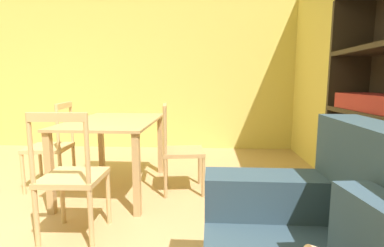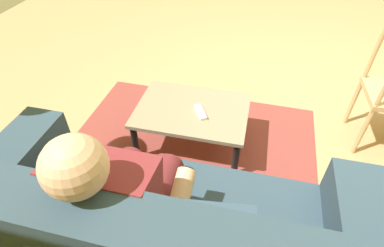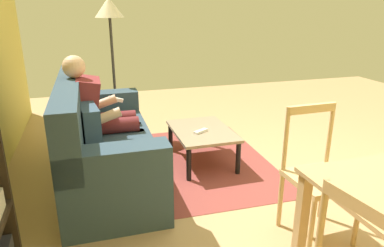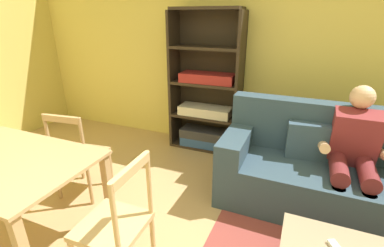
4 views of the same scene
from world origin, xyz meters
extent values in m
plane|color=tan|center=(0.00, 0.00, 0.00)|extent=(9.00, 9.00, 0.00)
cube|color=#2D4251|center=(0.89, 1.59, 0.22)|extent=(1.99, 0.83, 0.45)
cube|color=#2D4251|center=(1.76, 1.58, 0.56)|extent=(0.25, 0.82, 0.22)
cube|color=#32485C|center=(0.69, 1.74, 0.63)|extent=(0.41, 0.19, 0.36)
cube|color=maroon|center=(1.07, 1.76, 0.71)|extent=(0.40, 0.31, 0.56)
sphere|color=#DBAD89|center=(1.07, 1.83, 1.09)|extent=(0.21, 0.21, 0.21)
cylinder|color=maroon|center=(0.96, 1.50, 0.52)|extent=(0.15, 0.44, 0.15)
cylinder|color=#DBAD89|center=(0.96, 1.28, 0.22)|extent=(0.11, 0.11, 0.45)
cube|color=black|center=(0.96, 1.20, 0.04)|extent=(0.10, 0.24, 0.08)
cylinder|color=maroon|center=(1.18, 1.50, 0.52)|extent=(0.15, 0.44, 0.15)
cylinder|color=#DBAD89|center=(1.18, 1.28, 0.22)|extent=(0.11, 0.11, 0.45)
cube|color=black|center=(1.18, 1.20, 0.04)|extent=(0.10, 0.24, 0.08)
cylinder|color=#DBAD89|center=(0.82, 1.62, 0.65)|extent=(0.09, 0.35, 0.19)
cylinder|color=#DBAD89|center=(1.32, 1.62, 0.65)|extent=(0.09, 0.35, 0.19)
cube|color=white|center=(1.32, 1.46, 0.69)|extent=(0.04, 0.15, 0.08)
cube|color=gray|center=(1.00, 0.60, 0.36)|extent=(0.84, 0.60, 0.03)
cylinder|color=black|center=(0.62, 0.34, 0.17)|extent=(0.05, 0.05, 0.34)
cylinder|color=black|center=(1.38, 0.34, 0.17)|extent=(0.05, 0.05, 0.34)
cylinder|color=black|center=(0.62, 0.86, 0.17)|extent=(0.05, 0.05, 0.34)
cylinder|color=black|center=(1.38, 0.86, 0.17)|extent=(0.05, 0.05, 0.34)
cube|color=white|center=(0.92, 0.64, 0.38)|extent=(0.13, 0.17, 0.02)
cylinder|color=tan|center=(-0.29, 0.40, 0.23)|extent=(0.04, 0.04, 0.46)
cylinder|color=tan|center=(-0.28, 0.02, 0.23)|extent=(0.04, 0.04, 0.46)
cylinder|color=tan|center=(-0.28, 0.02, 0.71)|extent=(0.03, 0.03, 0.50)
cube|color=brown|center=(1.00, 0.60, 0.00)|extent=(2.03, 1.44, 0.01)
camera|label=1|loc=(1.53, 1.20, 1.17)|focal=27.10mm
camera|label=2|loc=(0.59, 2.33, 1.79)|focal=28.14mm
camera|label=3|loc=(-2.35, 1.72, 1.64)|focal=32.94mm
camera|label=4|loc=(0.57, -0.91, 1.77)|focal=25.39mm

